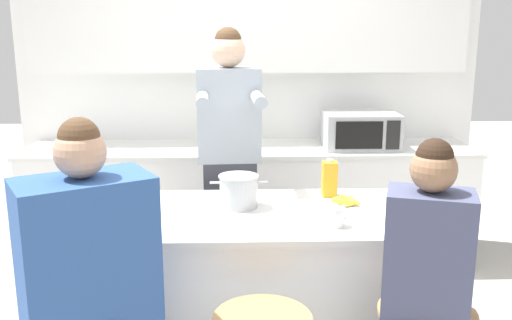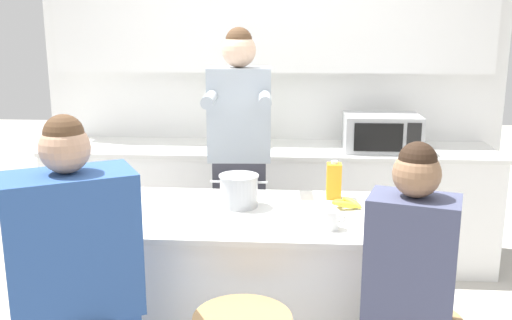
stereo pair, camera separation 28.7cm
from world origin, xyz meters
name	(u,v)px [view 1 (the left image)]	position (x,y,z in m)	size (l,w,h in m)	color
wall_back	(249,60)	(0.00, 1.82, 1.54)	(3.64, 0.22, 2.70)	white
back_counter	(250,204)	(0.00, 1.51, 0.45)	(3.38, 0.65, 0.90)	white
kitchen_island	(257,293)	(0.00, 0.00, 0.45)	(1.66, 0.81, 0.89)	black
person_cooking	(230,175)	(-0.14, 0.68, 0.90)	(0.41, 0.55, 1.80)	#383842
person_wrapped_blanket	(92,317)	(-0.66, -0.69, 0.70)	(0.57, 0.49, 1.49)	#2D5193
cooking_pot	(239,191)	(-0.09, 0.09, 0.97)	(0.29, 0.21, 0.17)	#B7BABC
fruit_bowl	(120,224)	(-0.63, -0.26, 0.93)	(0.18, 0.18, 0.07)	white
mixing_bowl_steel	(403,209)	(0.73, -0.06, 0.92)	(0.17, 0.17, 0.06)	white
coffee_cup_near	(335,217)	(0.36, -0.22, 0.94)	(0.12, 0.09, 0.09)	white
banana_bunch	(344,200)	(0.46, 0.10, 0.92)	(0.18, 0.13, 0.06)	yellow
juice_carton	(329,179)	(0.41, 0.27, 0.99)	(0.08, 0.08, 0.21)	gold
microwave	(360,130)	(0.83, 1.47, 1.04)	(0.55, 0.41, 0.26)	#B2B5B7
potted_plant	(230,129)	(-0.15, 1.51, 1.04)	(0.20, 0.20, 0.26)	#A86042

